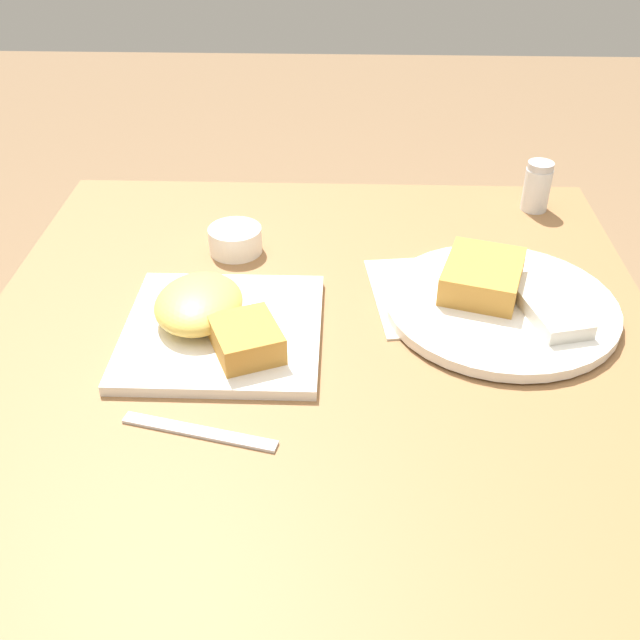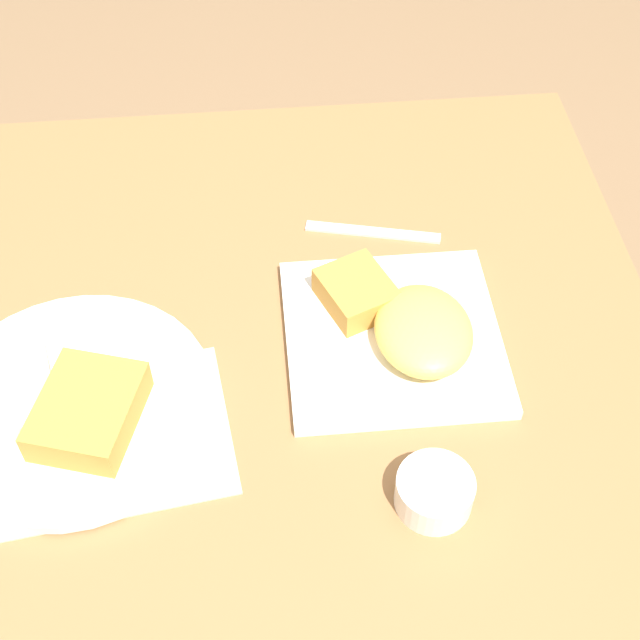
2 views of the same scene
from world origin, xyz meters
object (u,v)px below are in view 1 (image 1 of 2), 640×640
Objects in this scene: plate_oval_far at (500,298)px; sauce_ramekin at (235,239)px; plate_square_near at (217,321)px; butter_knife at (199,432)px; salt_shaker at (537,189)px.

plate_oval_far reaches higher than sauce_ramekin.
plate_oval_far is at bearing 68.80° from sauce_ramekin.
sauce_ramekin is at bearing -179.07° from plate_square_near.
butter_knife is at bearing -55.35° from plate_oval_far.
sauce_ramekin is (-0.14, -0.37, 0.00)m from plate_oval_far.
salt_shaker is at bearing 63.14° from butter_knife.
plate_oval_far is 0.40m from sauce_ramekin.
salt_shaker is (-0.30, 0.11, 0.02)m from plate_oval_far.
sauce_ramekin is 0.51m from salt_shaker.
salt_shaker reaches higher than plate_square_near.
plate_oval_far is at bearing -19.35° from salt_shaker.
butter_knife is at bearing 1.43° from sauce_ramekin.
plate_square_near is 0.81× the size of plate_oval_far.
salt_shaker is at bearing 128.12° from plate_square_near.
plate_square_near is 3.13× the size of sauce_ramekin.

